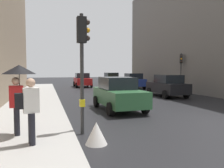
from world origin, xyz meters
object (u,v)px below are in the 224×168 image
(traffic_light_mid_street, at_px, (181,66))
(car_green_estate, at_px, (118,94))
(pedestrian_with_umbrella, at_px, (18,80))
(warning_sign_triangle, at_px, (96,133))
(car_yellow_taxi, at_px, (111,79))
(pedestrian_with_black_backpack, at_px, (29,107))
(traffic_light_near_left, at_px, (82,52))
(car_dark_suv, at_px, (167,86))
(car_blue_van, at_px, (133,81))
(car_red_sedan, at_px, (82,80))

(traffic_light_mid_street, xyz_separation_m, car_green_estate, (-8.63, -7.36, -1.69))
(pedestrian_with_umbrella, xyz_separation_m, warning_sign_triangle, (2.18, -1.11, -1.52))
(car_yellow_taxi, bearing_deg, pedestrian_with_black_backpack, -110.49)
(car_yellow_taxi, bearing_deg, traffic_light_mid_street, -76.01)
(traffic_light_near_left, xyz_separation_m, car_dark_suv, (8.22, 8.78, -1.86))
(car_green_estate, xyz_separation_m, car_blue_van, (6.05, 13.24, 0.00))
(traffic_light_near_left, distance_m, car_red_sedan, 21.49)
(car_green_estate, xyz_separation_m, car_yellow_taxi, (5.39, 20.34, 0.00))
(warning_sign_triangle, bearing_deg, pedestrian_with_black_backpack, 179.36)
(traffic_light_mid_street, relative_size, car_green_estate, 0.88)
(traffic_light_mid_street, xyz_separation_m, car_yellow_taxi, (-3.23, 12.97, -1.69))
(warning_sign_triangle, bearing_deg, car_dark_suv, 51.10)
(car_red_sedan, bearing_deg, warning_sign_triangle, -97.81)
(warning_sign_triangle, bearing_deg, car_red_sedan, 82.19)
(traffic_light_mid_street, height_order, warning_sign_triangle, traffic_light_mid_street)
(car_green_estate, xyz_separation_m, pedestrian_with_black_backpack, (-4.15, -5.21, 0.29))
(pedestrian_with_black_backpack, bearing_deg, car_yellow_taxi, 69.51)
(traffic_light_mid_street, relative_size, car_blue_van, 0.88)
(car_red_sedan, distance_m, pedestrian_with_umbrella, 21.87)
(car_dark_suv, distance_m, pedestrian_with_umbrella, 13.53)
(car_red_sedan, height_order, pedestrian_with_black_backpack, pedestrian_with_black_backpack)
(car_yellow_taxi, bearing_deg, car_green_estate, -104.86)
(car_yellow_taxi, distance_m, pedestrian_with_black_backpack, 27.27)
(traffic_light_near_left, height_order, pedestrian_with_black_backpack, traffic_light_near_left)
(car_red_sedan, bearing_deg, traffic_light_near_left, -98.76)
(car_dark_suv, bearing_deg, car_red_sedan, 111.83)
(car_blue_van, bearing_deg, pedestrian_with_black_backpack, -118.95)
(car_blue_van, relative_size, pedestrian_with_umbrella, 1.99)
(warning_sign_triangle, bearing_deg, car_blue_van, 65.53)
(traffic_light_mid_street, distance_m, car_green_estate, 11.47)
(car_green_estate, relative_size, warning_sign_triangle, 6.54)
(car_red_sedan, height_order, pedestrian_with_umbrella, pedestrian_with_umbrella)
(car_green_estate, height_order, pedestrian_with_umbrella, pedestrian_with_umbrella)
(traffic_light_near_left, relative_size, car_blue_van, 0.93)
(traffic_light_mid_street, height_order, car_red_sedan, traffic_light_mid_street)
(traffic_light_near_left, distance_m, pedestrian_with_umbrella, 2.17)
(car_dark_suv, distance_m, car_yellow_taxi, 15.63)
(car_green_estate, relative_size, car_dark_suv, 1.01)
(car_green_estate, bearing_deg, pedestrian_with_umbrella, -137.68)
(car_red_sedan, xyz_separation_m, warning_sign_triangle, (-3.06, -22.31, -0.55))
(traffic_light_near_left, relative_size, car_green_estate, 0.93)
(car_blue_van, relative_size, pedestrian_with_black_backpack, 2.40)
(traffic_light_near_left, relative_size, car_dark_suv, 0.94)
(car_dark_suv, height_order, pedestrian_with_black_backpack, pedestrian_with_black_backpack)
(car_dark_suv, height_order, pedestrian_with_umbrella, pedestrian_with_umbrella)
(car_blue_van, height_order, car_dark_suv, same)
(pedestrian_with_black_backpack, bearing_deg, car_green_estate, 51.45)
(traffic_light_near_left, bearing_deg, car_dark_suv, 46.88)
(pedestrian_with_black_backpack, bearing_deg, traffic_light_near_left, 35.45)
(traffic_light_mid_street, bearing_deg, car_blue_van, 113.63)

